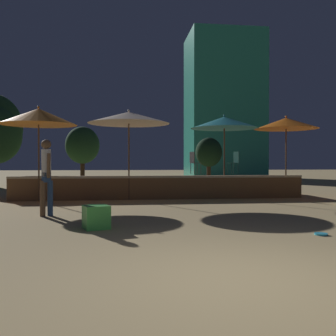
% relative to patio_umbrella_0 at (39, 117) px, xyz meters
% --- Properties ---
extents(ground_plane, '(120.00, 120.00, 0.00)m').
position_rel_patio_umbrella_0_xyz_m(ground_plane, '(4.15, -9.03, -2.83)').
color(ground_plane, tan).
extents(wooden_deck, '(10.42, 2.60, 0.84)m').
position_rel_patio_umbrella_0_xyz_m(wooden_deck, '(4.13, 1.42, -2.45)').
color(wooden_deck, brown).
rests_on(wooden_deck, ground).
extents(patio_umbrella_0, '(2.53, 2.53, 3.19)m').
position_rel_patio_umbrella_0_xyz_m(patio_umbrella_0, '(0.00, 0.00, 0.00)').
color(patio_umbrella_0, brown).
rests_on(patio_umbrella_0, ground).
extents(patio_umbrella_1, '(2.45, 2.45, 3.04)m').
position_rel_patio_umbrella_0_xyz_m(patio_umbrella_1, '(6.45, 0.28, -0.09)').
color(patio_umbrella_1, brown).
rests_on(patio_umbrella_1, ground).
extents(patio_umbrella_2, '(2.85, 2.85, 3.15)m').
position_rel_patio_umbrella_0_xyz_m(patio_umbrella_2, '(3.00, 0.15, 0.03)').
color(patio_umbrella_2, brown).
rests_on(patio_umbrella_2, ground).
extents(patio_umbrella_3, '(2.31, 2.31, 3.03)m').
position_rel_patio_umbrella_0_xyz_m(patio_umbrella_3, '(8.75, 0.19, -0.10)').
color(patio_umbrella_3, brown).
rests_on(patio_umbrella_3, ground).
extents(cube_seat_3, '(0.59, 0.59, 0.46)m').
position_rel_patio_umbrella_0_xyz_m(cube_seat_3, '(2.26, -5.46, -2.60)').
color(cube_seat_3, '#4CC651').
rests_on(cube_seat_3, ground).
extents(person_1, '(0.32, 0.49, 1.86)m').
position_rel_patio_umbrella_0_xyz_m(person_1, '(0.94, -3.57, -1.79)').
color(person_1, '#2D4C7F').
rests_on(person_1, ground).
extents(bistro_chair_0, '(0.43, 0.42, 0.90)m').
position_rel_patio_umbrella_0_xyz_m(bistro_chair_0, '(7.17, 1.36, -1.45)').
color(bistro_chair_0, '#1E4C47').
rests_on(bistro_chair_0, wooden_deck).
extents(bistro_chair_1, '(0.44, 0.43, 0.90)m').
position_rel_patio_umbrella_0_xyz_m(bistro_chair_1, '(5.65, 1.92, -1.45)').
color(bistro_chair_1, '#47474C').
rests_on(bistro_chair_1, wooden_deck).
extents(frisbee_disc, '(0.23, 0.23, 0.03)m').
position_rel_patio_umbrella_0_xyz_m(frisbee_disc, '(6.32, -6.62, -2.82)').
color(frisbee_disc, '#33B2D8').
rests_on(frisbee_disc, ground).
extents(background_tree_1, '(1.80, 1.80, 2.99)m').
position_rel_patio_umbrella_0_xyz_m(background_tree_1, '(8.57, 11.78, -0.86)').
color(background_tree_1, '#3D2B1C').
rests_on(background_tree_1, ground).
extents(background_tree_2, '(2.15, 2.15, 3.59)m').
position_rel_patio_umbrella_0_xyz_m(background_tree_2, '(0.26, 11.37, -0.44)').
color(background_tree_2, '#3D2B1C').
rests_on(background_tree_2, ground).
extents(distant_building, '(6.13, 4.97, 12.21)m').
position_rel_patio_umbrella_0_xyz_m(distant_building, '(11.44, 18.45, 3.27)').
color(distant_building, teal).
rests_on(distant_building, ground).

